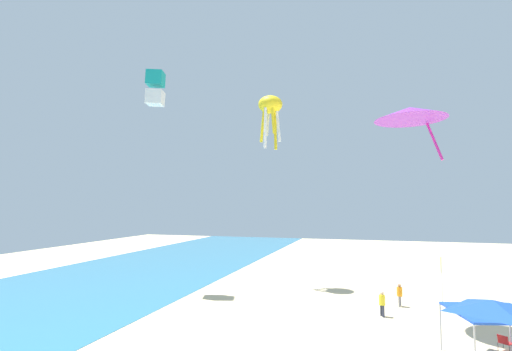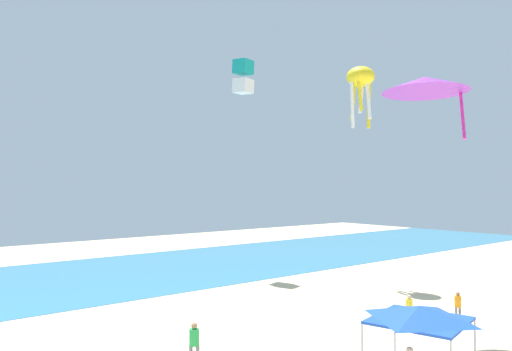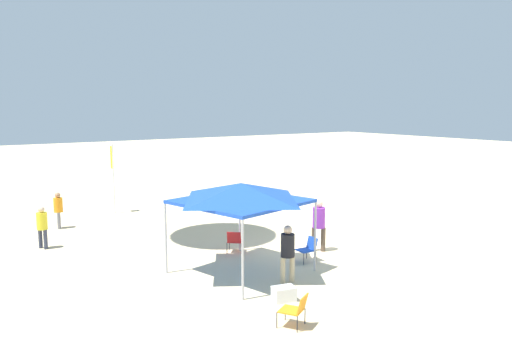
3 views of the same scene
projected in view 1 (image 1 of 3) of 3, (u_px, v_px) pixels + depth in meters
ocean_strip at (1, 310)px, 26.11m from camera, size 120.00×20.35×0.02m
canopy_tent at (493, 307)px, 17.48m from camera, size 4.13×4.12×2.87m
folding_chair_left_of_tent at (505, 342)px, 18.87m from camera, size 0.81×0.80×0.82m
banner_flag at (442, 275)px, 28.08m from camera, size 0.36×0.06×3.40m
person_beachcomber at (400, 293)px, 27.20m from camera, size 0.41×0.37×1.57m
person_far_stroller at (382, 302)px, 24.76m from camera, size 0.40×0.38×1.60m
kite_octopus_yellow at (270, 107)px, 35.75m from camera, size 2.24×2.24×4.99m
kite_delta_purple at (410, 114)px, 23.83m from camera, size 6.06×6.05×3.40m
kite_box_teal at (155, 88)px, 33.75m from camera, size 1.74×1.78×3.02m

